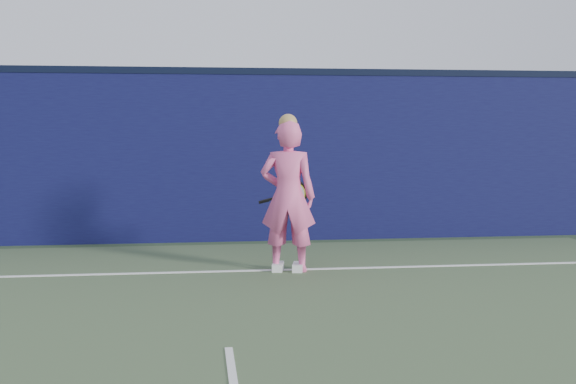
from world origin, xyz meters
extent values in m
cube|color=#0C0C36|center=(0.00, 6.50, 1.25)|extent=(24.00, 0.40, 2.50)
cube|color=black|center=(0.00, 6.50, 2.55)|extent=(24.00, 0.42, 0.10)
imported|color=#ED5C9A|center=(0.83, 3.97, 0.90)|extent=(0.73, 0.55, 1.80)
sphere|color=tan|center=(0.83, 3.97, 1.77)|extent=(0.22, 0.22, 0.22)
cube|color=white|center=(0.95, 3.94, 0.05)|extent=(0.17, 0.30, 0.10)
cube|color=white|center=(0.72, 3.99, 0.05)|extent=(0.17, 0.30, 0.10)
torus|color=black|center=(0.96, 4.35, 0.90)|extent=(0.34, 0.09, 0.34)
torus|color=yellow|center=(0.96, 4.35, 0.90)|extent=(0.28, 0.06, 0.28)
cylinder|color=beige|center=(0.96, 4.35, 0.90)|extent=(0.28, 0.06, 0.28)
cylinder|color=black|center=(0.73, 4.46, 0.83)|extent=(0.31, 0.12, 0.11)
cylinder|color=black|center=(0.60, 4.52, 0.79)|extent=(0.14, 0.07, 0.07)
cube|color=white|center=(0.00, 4.00, 0.01)|extent=(11.00, 0.08, 0.01)
camera|label=1|loc=(-0.22, -4.48, 1.72)|focal=45.00mm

